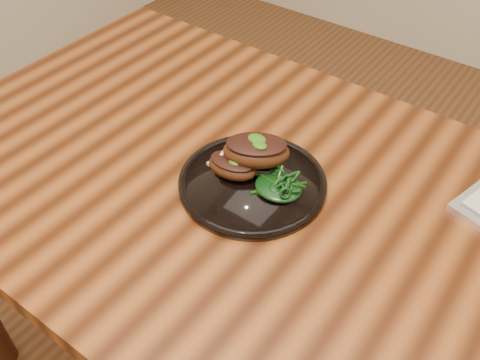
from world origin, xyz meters
name	(u,v)px	position (x,y,z in m)	size (l,w,h in m)	color
desk	(317,252)	(0.00, 0.00, 0.67)	(1.60, 0.80, 0.75)	#351506
plate	(252,183)	(-0.14, 0.00, 0.76)	(0.26, 0.26, 0.02)	black
lamb_chop_front	(232,166)	(-0.18, -0.01, 0.78)	(0.10, 0.07, 0.04)	#401D0C
lamb_chop_back	(256,150)	(-0.15, 0.02, 0.81)	(0.14, 0.12, 0.05)	#401D0C
herb_smear	(256,155)	(-0.17, 0.05, 0.77)	(0.09, 0.06, 0.01)	#1A4A07
greens_heap	(279,184)	(-0.09, 0.00, 0.78)	(0.08, 0.08, 0.03)	black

